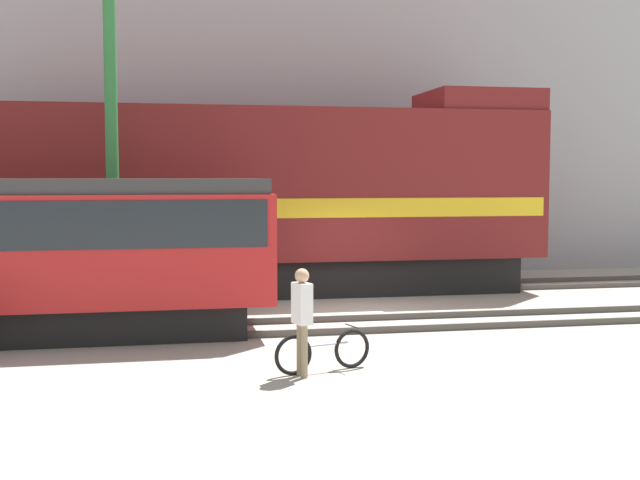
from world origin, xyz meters
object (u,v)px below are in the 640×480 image
object	(u,v)px
freight_locomotive	(238,198)
person	(302,311)
utility_pole_center	(112,154)
streetcar	(34,248)
bicycle	(323,351)

from	to	relation	value
freight_locomotive	person	xyz separation A→B (m)	(0.16, -9.25, -1.56)
freight_locomotive	utility_pole_center	size ratio (longest dim) A/B	2.27
utility_pole_center	person	bearing A→B (deg)	-63.51
streetcar	person	size ratio (longest dim) A/B	5.31
bicycle	person	bearing A→B (deg)	-146.31
freight_locomotive	streetcar	world-z (taller)	freight_locomotive
bicycle	freight_locomotive	bearing A→B (deg)	93.54
streetcar	person	xyz separation A→B (m)	(4.65, -3.95, -0.74)
utility_pole_center	streetcar	bearing A→B (deg)	-117.18
person	utility_pole_center	world-z (taller)	utility_pole_center
person	utility_pole_center	size ratio (longest dim) A/B	0.23
freight_locomotive	person	world-z (taller)	freight_locomotive
bicycle	person	size ratio (longest dim) A/B	0.97
streetcar	bicycle	size ratio (longest dim) A/B	5.47
person	streetcar	bearing A→B (deg)	139.68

